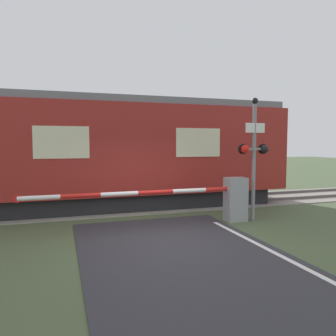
% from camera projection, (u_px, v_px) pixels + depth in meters
% --- Properties ---
extents(ground_plane, '(80.00, 80.00, 0.00)m').
position_uv_depth(ground_plane, '(165.00, 238.00, 7.88)').
color(ground_plane, '#475638').
extents(track_bed, '(36.00, 3.20, 0.13)m').
position_uv_depth(track_bed, '(130.00, 206.00, 11.88)').
color(track_bed, gray).
rests_on(track_bed, ground_plane).
extents(train, '(15.92, 2.87, 3.82)m').
position_uv_depth(train, '(62.00, 153.00, 11.02)').
color(train, black).
rests_on(train, ground_plane).
extents(crossing_barrier, '(6.27, 0.44, 1.29)m').
position_uv_depth(crossing_barrier, '(220.00, 198.00, 9.46)').
color(crossing_barrier, gray).
rests_on(crossing_barrier, ground_plane).
extents(signal_post, '(0.97, 0.26, 3.61)m').
position_uv_depth(signal_post, '(254.00, 151.00, 9.59)').
color(signal_post, gray).
rests_on(signal_post, ground_plane).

